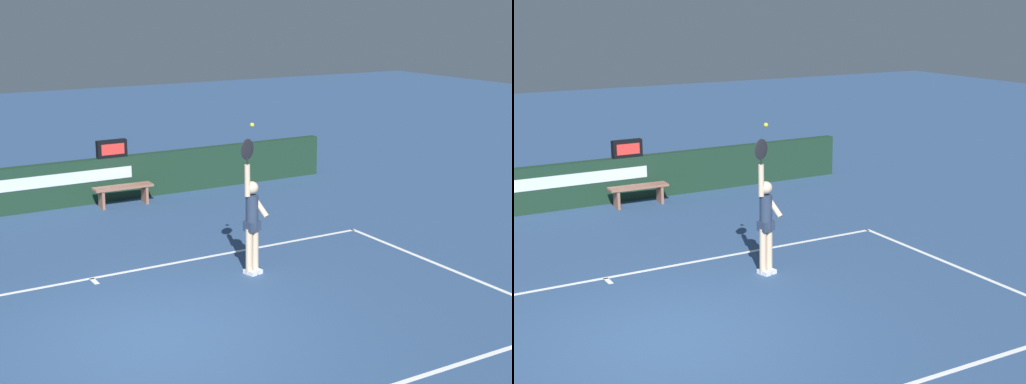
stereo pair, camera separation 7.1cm
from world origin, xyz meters
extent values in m
plane|color=#2F4C76|center=(0.00, 0.00, 0.00)|extent=(60.00, 60.00, 0.00)
cube|color=white|center=(0.00, 2.70, 0.00)|extent=(10.81, 0.08, 0.00)
cube|color=white|center=(5.40, 0.05, 0.00)|extent=(0.08, 5.38, 0.00)
cube|color=white|center=(0.00, 2.55, 0.00)|extent=(0.08, 0.30, 0.00)
cube|color=#183423|center=(0.00, 7.35, 0.50)|extent=(15.34, 0.22, 1.00)
cube|color=silver|center=(0.70, 7.24, 0.65)|extent=(3.62, 0.01, 0.26)
cube|color=black|center=(2.10, 7.35, 1.20)|extent=(0.69, 0.17, 0.39)
cube|color=red|center=(2.10, 7.26, 1.20)|extent=(0.53, 0.01, 0.24)
cylinder|color=beige|center=(2.48, 1.59, 0.39)|extent=(0.12, 0.12, 0.79)
cylinder|color=beige|center=(2.34, 1.56, 0.39)|extent=(0.12, 0.12, 0.79)
cube|color=white|center=(2.48, 1.57, 0.04)|extent=(0.15, 0.26, 0.07)
cube|color=white|center=(2.35, 1.54, 0.04)|extent=(0.15, 0.26, 0.07)
cylinder|color=#29374F|center=(2.41, 1.57, 1.07)|extent=(0.21, 0.21, 0.56)
cube|color=#29374F|center=(2.41, 1.57, 0.83)|extent=(0.28, 0.25, 0.16)
sphere|color=beige|center=(2.41, 1.57, 1.48)|extent=(0.21, 0.21, 0.21)
cylinder|color=beige|center=(2.31, 1.55, 1.61)|extent=(0.11, 0.11, 0.53)
cylinder|color=beige|center=(2.52, 1.54, 1.17)|extent=(0.19, 0.43, 0.38)
ellipsoid|color=black|center=(2.31, 1.55, 2.13)|extent=(0.30, 0.10, 0.36)
cylinder|color=black|center=(2.31, 1.55, 1.94)|extent=(0.03, 0.03, 0.18)
sphere|color=#CFDB2E|center=(2.34, 1.46, 2.53)|extent=(0.07, 0.07, 0.07)
cube|color=#95624F|center=(2.13, 6.79, 0.43)|extent=(1.33, 0.39, 0.05)
cube|color=#95624F|center=(1.62, 6.80, 0.21)|extent=(0.07, 0.32, 0.43)
cube|color=#95624F|center=(2.63, 6.78, 0.21)|extent=(0.07, 0.32, 0.43)
camera|label=1|loc=(-3.64, -8.84, 4.42)|focal=53.42mm
camera|label=2|loc=(-3.58, -8.87, 4.42)|focal=53.42mm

